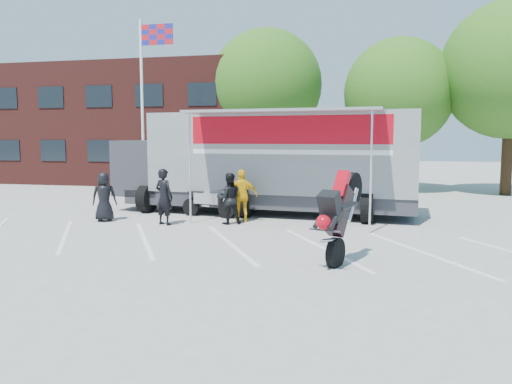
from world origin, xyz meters
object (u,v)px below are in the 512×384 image
at_px(tree_right, 512,70).
at_px(tree_left, 266,86).
at_px(tree_mid, 399,93).
at_px(parked_motorcycle, 209,217).
at_px(spectator_leather_c, 229,199).
at_px(flagpole, 147,86).
at_px(spectator_leather_b, 164,197).
at_px(stunt_bike_rider, 348,260).
at_px(transporter_truck, 268,213).
at_px(spectator_leather_a, 104,197).
at_px(spectator_hivis, 242,196).

bearing_deg(tree_right, tree_left, 172.87).
height_order(tree_mid, parked_motorcycle, tree_mid).
distance_m(parked_motorcycle, spectator_leather_c, 1.79).
bearing_deg(flagpole, parked_motorcycle, -47.69).
bearing_deg(spectator_leather_b, tree_right, -120.42).
bearing_deg(stunt_bike_rider, spectator_leather_b, 171.21).
distance_m(transporter_truck, stunt_bike_rider, 7.11).
bearing_deg(stunt_bike_rider, tree_mid, 104.36).
distance_m(stunt_bike_rider, spectator_leather_a, 8.81).
height_order(flagpole, stunt_bike_rider, flagpole).
relative_size(transporter_truck, stunt_bike_rider, 5.13).
distance_m(parked_motorcycle, spectator_hivis, 1.77).
relative_size(tree_mid, spectator_leather_b, 4.33).
bearing_deg(spectator_leather_a, spectator_leather_b, 153.07).
bearing_deg(tree_mid, tree_right, -5.71).
relative_size(tree_mid, tree_right, 0.84).
xyz_separation_m(tree_right, parked_motorcycle, (-11.70, -9.49, -5.88)).
xyz_separation_m(tree_mid, stunt_bike_rider, (-1.72, -15.12, -4.94)).
height_order(flagpole, tree_left, tree_left).
bearing_deg(spectator_hivis, tree_right, -153.50).
bearing_deg(spectator_leather_a, transporter_truck, -171.48).
xyz_separation_m(tree_mid, tree_right, (5.00, -0.50, 0.93)).
bearing_deg(spectator_leather_b, tree_mid, -105.05).
bearing_deg(tree_right, spectator_leather_a, -143.07).
distance_m(tree_left, tree_right, 12.10).
bearing_deg(tree_right, transporter_truck, -140.14).
bearing_deg(tree_left, flagpole, -125.28).
height_order(spectator_leather_a, spectator_hivis, spectator_hivis).
bearing_deg(parked_motorcycle, spectator_hivis, -106.64).
xyz_separation_m(tree_left, stunt_bike_rider, (5.28, -16.12, -5.57)).
relative_size(parked_motorcycle, spectator_hivis, 1.21).
height_order(tree_left, tree_mid, tree_left).
xyz_separation_m(flagpole, spectator_hivis, (5.92, -5.70, -4.20)).
relative_size(tree_left, parked_motorcycle, 4.19).
distance_m(tree_mid, spectator_leather_a, 15.70).
bearing_deg(spectator_leather_a, tree_mid, -151.83).
xyz_separation_m(parked_motorcycle, stunt_bike_rider, (4.99, -5.13, 0.00)).
distance_m(transporter_truck, parked_motorcycle, 2.22).
distance_m(flagpole, stunt_bike_rider, 14.79).
bearing_deg(stunt_bike_rider, spectator_leather_a, 177.15).
bearing_deg(tree_right, tree_mid, 174.29).
bearing_deg(tree_right, spectator_leather_b, -138.08).
bearing_deg(spectator_hivis, transporter_truck, -121.36).
bearing_deg(tree_mid, stunt_bike_rider, -96.49).
relative_size(parked_motorcycle, spectator_leather_c, 1.27).
distance_m(transporter_truck, spectator_leather_c, 2.68).
bearing_deg(tree_left, stunt_bike_rider, -71.85).
bearing_deg(parked_motorcycle, tree_mid, -23.08).
distance_m(stunt_bike_rider, spectator_leather_b, 6.79).
bearing_deg(spectator_hivis, parked_motorcycle, -45.59).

